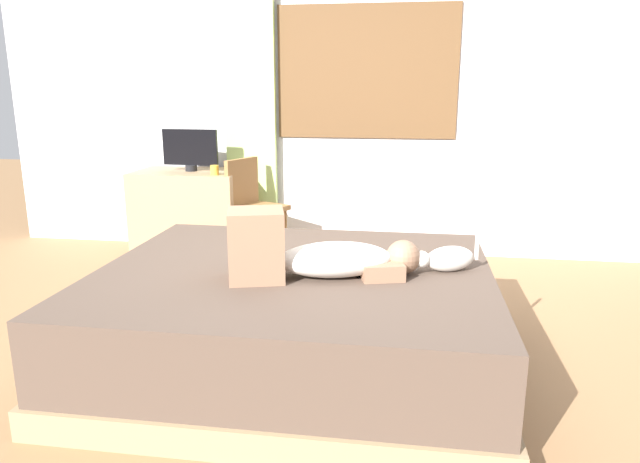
{
  "coord_description": "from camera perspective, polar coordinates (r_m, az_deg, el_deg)",
  "views": [
    {
      "loc": [
        0.45,
        -2.74,
        1.42
      ],
      "look_at": [
        -0.01,
        0.22,
        0.68
      ],
      "focal_mm": 32.34,
      "sensor_mm": 36.0,
      "label": 1
    }
  ],
  "objects": [
    {
      "name": "tv_monitor",
      "position": [
        5.0,
        -12.71,
        7.93
      ],
      "size": [
        0.48,
        0.1,
        0.35
      ],
      "color": "black",
      "rests_on": "desk"
    },
    {
      "name": "desk",
      "position": [
        5.1,
        -12.69,
        1.75
      ],
      "size": [
        0.9,
        0.56,
        0.74
      ],
      "color": "#997A56",
      "rests_on": "ground"
    },
    {
      "name": "chair_by_desk",
      "position": [
        4.79,
        -6.76,
        2.92
      ],
      "size": [
        0.5,
        0.5,
        0.86
      ],
      "color": "brown",
      "rests_on": "ground"
    },
    {
      "name": "cat",
      "position": [
        2.95,
        12.4,
        -2.63
      ],
      "size": [
        0.34,
        0.21,
        0.21
      ],
      "color": "silver",
      "rests_on": "bed"
    },
    {
      "name": "ground_plane",
      "position": [
        3.12,
        -0.51,
        -13.12
      ],
      "size": [
        16.0,
        16.0,
        0.0
      ],
      "primitive_type": "plane",
      "color": "olive"
    },
    {
      "name": "person_lying",
      "position": [
        2.79,
        -0.48,
        -2.27
      ],
      "size": [
        0.94,
        0.47,
        0.34
      ],
      "color": "silver",
      "rests_on": "bed"
    },
    {
      "name": "curtain_left",
      "position": [
        5.11,
        -6.86,
        10.98
      ],
      "size": [
        0.44,
        0.06,
        2.32
      ],
      "primitive_type": "cube",
      "color": "#ADCC75",
      "rests_on": "ground"
    },
    {
      "name": "back_wall_with_window",
      "position": [
        5.05,
        3.8,
        14.32
      ],
      "size": [
        6.4,
        0.14,
        2.9
      ],
      "color": "silver",
      "rests_on": "ground"
    },
    {
      "name": "bed",
      "position": [
        3.04,
        -2.46,
        -8.46
      ],
      "size": [
        2.04,
        1.76,
        0.53
      ],
      "color": "#997A56",
      "rests_on": "ground"
    },
    {
      "name": "cup",
      "position": [
        4.74,
        -10.38,
        5.99
      ],
      "size": [
        0.07,
        0.07,
        0.08
      ],
      "primitive_type": "cylinder",
      "color": "gold",
      "rests_on": "desk"
    }
  ]
}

